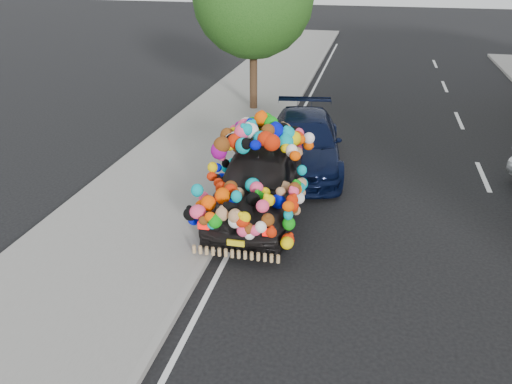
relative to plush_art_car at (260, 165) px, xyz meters
The scene contains 5 objects.
ground 2.79m from the plush_art_car, 45.09° to the right, with size 100.00×100.00×0.00m, color black.
sidewalk 3.26m from the plush_art_car, 144.16° to the right, with size 4.00×60.00×0.12m, color gray.
kerb 2.17m from the plush_art_car, 106.94° to the right, with size 0.15×60.00×0.13m, color gray.
plush_art_car is the anchor object (origin of this frame).
navy_sedan 2.97m from the plush_art_car, 78.15° to the left, with size 1.94×4.77×1.39m, color black.
Camera 1 is at (0.46, -8.24, 5.47)m, focal length 35.00 mm.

